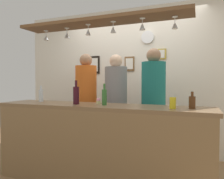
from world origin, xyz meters
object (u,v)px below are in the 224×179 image
Objects in this scene: bottle_beer_brown_stubby at (192,102)px; picture_frame_upper_small at (160,54)px; person_left_orange_shirt at (86,96)px; bottle_beer_green_import at (104,97)px; picture_frame_caricature at (93,65)px; wall_clock at (148,37)px; drink_can at (173,103)px; person_middle_grey_shirt at (116,98)px; cupcake at (99,101)px; person_right_teal_shirt at (153,97)px; picture_frame_crest at (129,64)px; bottle_soda_clear at (41,95)px; bottle_wine_dark_red at (76,95)px.

bottle_beer_brown_stubby is 1.66m from picture_frame_upper_small.
person_left_orange_shirt is 9.53× the size of bottle_beer_brown_stubby.
bottle_beer_green_import is at bearing -178.47° from bottle_beer_brown_stubby.
picture_frame_caricature is 1.55× the size of wall_clock.
picture_frame_upper_small is at bearing 112.47° from bottle_beer_brown_stubby.
wall_clock is (-0.60, 1.48, 1.00)m from drink_can.
bottle_beer_green_import is at bearing -48.18° from person_left_orange_shirt.
person_middle_grey_shirt reaches higher than drink_can.
person_left_orange_shirt is at bearing 130.06° from cupcake.
person_right_teal_shirt is 6.71× the size of picture_frame_crest.
picture_frame_caricature is (-0.22, 0.71, 0.56)m from person_left_orange_shirt.
picture_frame_crest is at bearing 95.09° from bottle_beer_green_import.
bottle_beer_brown_stubby is 2.31× the size of cupcake.
bottle_beer_green_import is (1.02, -0.10, 0.01)m from bottle_soda_clear.
wall_clock is (-0.25, 0.71, 0.99)m from person_right_teal_shirt.
bottle_wine_dark_red is (-1.37, -0.05, 0.05)m from bottle_beer_brown_stubby.
bottle_beer_brown_stubby is 2.38m from picture_frame_caricature.
bottle_wine_dark_red is at bearing 178.40° from drink_can.
picture_frame_crest reaches higher than cupcake.
drink_can is 1.68m from picture_frame_upper_small.
person_middle_grey_shirt is 1.09m from bottle_soda_clear.
picture_frame_upper_small reaches higher than bottle_beer_brown_stubby.
picture_frame_crest reaches higher than bottle_beer_brown_stubby.
person_middle_grey_shirt is at bearing -89.37° from picture_frame_crest.
person_middle_grey_shirt is at bearing 88.96° from cupcake.
bottle_soda_clear is 1.28× the size of bottle_beer_brown_stubby.
picture_frame_upper_small reaches higher than picture_frame_crest.
person_left_orange_shirt reaches higher than person_middle_grey_shirt.
person_left_orange_shirt reaches higher than bottle_beer_green_import.
wall_clock is at bearing -0.33° from picture_frame_caricature.
drink_can is at bearing -41.67° from picture_frame_caricature.
cupcake is at bearing -60.93° from picture_frame_caricature.
bottle_wine_dark_red is at bearing -111.95° from wall_clock.
person_middle_grey_shirt is at bearing 70.80° from bottle_wine_dark_red.
bottle_wine_dark_red is at bearing -138.34° from person_right_teal_shirt.
person_left_orange_shirt reaches higher than bottle_soda_clear.
picture_frame_caricature is 1.16m from wall_clock.
drink_can is 1.83m from picture_frame_crest.
bottle_beer_brown_stubby is at bearing -2.01° from bottle_soda_clear.
bottle_beer_green_import is 1.62m from picture_frame_upper_small.
picture_frame_caricature reaches higher than bottle_wine_dark_red.
bottle_beer_brown_stubby reaches higher than drink_can.
picture_frame_crest is (0.00, 1.31, 0.57)m from cupcake.
bottle_beer_green_import reaches higher than bottle_soda_clear.
picture_frame_crest is (-0.13, 1.42, 0.51)m from bottle_beer_green_import.
picture_frame_crest is at bearing 80.26° from bottle_wine_dark_red.
bottle_beer_green_import is at bearing -39.97° from cupcake.
bottle_beer_brown_stubby is 0.82× the size of wall_clock.
wall_clock is (0.21, 1.41, 0.96)m from bottle_beer_green_import.
bottle_soda_clear is at bearing -145.97° from person_middle_grey_shirt.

